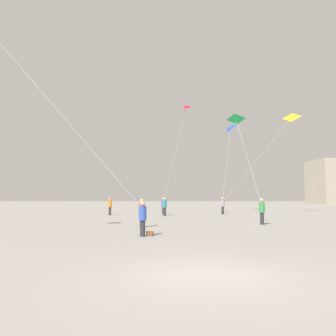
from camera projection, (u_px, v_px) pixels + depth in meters
name	position (u px, v px, depth m)	size (l,w,h in m)	color
ground_plane	(208.00, 276.00, 7.90)	(300.00, 300.00, 0.00)	gray
person_in_blue	(143.00, 217.00, 15.87)	(0.36, 0.36, 1.67)	#2D2D33
person_in_purple	(163.00, 205.00, 36.69)	(0.39, 0.39, 1.81)	#2D2D33
person_in_grey	(223.00, 205.00, 36.42)	(0.40, 0.40, 1.85)	#2D2D33
person_in_orange	(110.00, 206.00, 34.85)	(0.40, 0.40, 1.82)	#2D2D33
person_in_red	(142.00, 212.00, 20.75)	(0.39, 0.39, 1.77)	#2D2D33
person_in_green	(262.00, 210.00, 22.75)	(0.39, 0.39, 1.79)	#2D2D33
person_in_teal	(165.00, 206.00, 33.26)	(0.40, 0.40, 1.84)	#2D2D33
kite_amber_delta	(291.00, 119.00, 39.34)	(9.60, 2.44, 10.46)	yellow
kite_emerald_delta	(236.00, 120.00, 30.09)	(1.46, 7.42, 7.98)	green
kite_cobalt_delta	(230.00, 129.00, 44.88)	(3.43, 8.55, 10.42)	blue
kite_crimson_diamond	(186.00, 108.00, 36.61)	(3.03, 1.56, 10.86)	red
handbag_beside_flyer	(150.00, 234.00, 15.91)	(0.32, 0.14, 0.24)	brown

